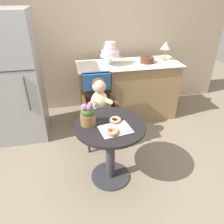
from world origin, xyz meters
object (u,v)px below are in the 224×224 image
(seated_child, at_px, (100,101))
(flower_vase, at_px, (88,114))
(cafe_table, at_px, (110,141))
(table_lamp, at_px, (166,46))
(tiered_cake_stand, at_px, (110,51))
(wicker_chair, at_px, (98,98))
(refrigerator, at_px, (15,80))
(donut_front, at_px, (112,131))
(round_layer_cake, at_px, (147,60))
(donut_mid, at_px, (115,120))

(seated_child, height_order, flower_vase, flower_vase)
(cafe_table, height_order, table_lamp, table_lamp)
(tiered_cake_stand, bearing_deg, wicker_chair, -116.50)
(wicker_chair, distance_m, refrigerator, 1.12)
(donut_front, bearing_deg, flower_vase, 135.31)
(wicker_chair, bearing_deg, tiered_cake_stand, 62.00)
(tiered_cake_stand, bearing_deg, round_layer_cake, -1.75)
(tiered_cake_stand, xyz_separation_m, table_lamp, (0.87, 0.04, 0.02))
(round_layer_cake, bearing_deg, wicker_chair, -147.60)
(wicker_chair, distance_m, donut_mid, 0.73)
(wicker_chair, bearing_deg, donut_mid, -86.03)
(cafe_table, bearing_deg, donut_front, -93.70)
(donut_front, relative_size, flower_vase, 0.53)
(flower_vase, bearing_deg, table_lamp, 43.97)
(flower_vase, height_order, round_layer_cake, round_layer_cake)
(refrigerator, bearing_deg, donut_mid, -43.82)
(donut_front, xyz_separation_m, refrigerator, (-1.04, 1.25, 0.11))
(cafe_table, relative_size, seated_child, 0.99)
(flower_vase, bearing_deg, seated_child, 69.63)
(round_layer_cake, relative_size, table_lamp, 0.73)
(donut_front, bearing_deg, donut_mid, 69.74)
(donut_mid, bearing_deg, table_lamp, 50.68)
(tiered_cake_stand, bearing_deg, donut_mid, -99.19)
(round_layer_cake, bearing_deg, table_lamp, 11.39)
(donut_mid, height_order, round_layer_cake, round_layer_cake)
(wicker_chair, distance_m, round_layer_cake, 1.04)
(donut_mid, relative_size, refrigerator, 0.07)
(donut_front, distance_m, donut_mid, 0.20)
(donut_front, xyz_separation_m, tiered_cake_stand, (0.27, 1.45, 0.35))
(tiered_cake_stand, relative_size, table_lamp, 1.15)
(wicker_chair, xyz_separation_m, table_lamp, (1.14, 0.59, 0.48))
(donut_mid, distance_m, table_lamp, 1.73)
(donut_front, xyz_separation_m, donut_mid, (0.07, 0.19, -0.00))
(wicker_chair, xyz_separation_m, donut_mid, (0.07, -0.72, 0.10))
(donut_mid, distance_m, flower_vase, 0.29)
(donut_mid, xyz_separation_m, round_layer_cake, (0.77, 1.25, 0.20))
(tiered_cake_stand, bearing_deg, donut_front, -100.69)
(cafe_table, distance_m, seated_child, 0.62)
(cafe_table, relative_size, wicker_chair, 0.75)
(donut_front, bearing_deg, tiered_cake_stand, 79.31)
(round_layer_cake, xyz_separation_m, refrigerator, (-1.88, -0.18, -0.09))
(wicker_chair, relative_size, donut_front, 7.25)
(cafe_table, relative_size, flower_vase, 2.92)
(seated_child, distance_m, tiered_cake_stand, 0.86)
(cafe_table, bearing_deg, round_layer_cake, 57.16)
(round_layer_cake, bearing_deg, cafe_table, -122.84)
(wicker_chair, xyz_separation_m, round_layer_cake, (0.84, 0.53, 0.30))
(donut_mid, bearing_deg, round_layer_cake, 58.39)
(flower_vase, relative_size, tiered_cake_stand, 0.75)
(donut_front, bearing_deg, cafe_table, 86.30)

